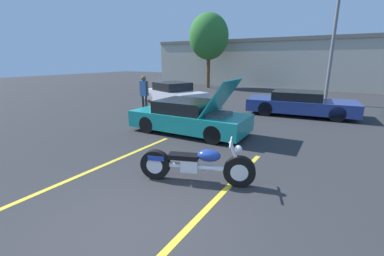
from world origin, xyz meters
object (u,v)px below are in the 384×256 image
object	(u,v)px
light_pole	(336,35)
show_car_hood_open	(190,117)
parked_car_left_row	(174,94)
spectator_by_show_car	(144,91)
tree_background	(209,37)
parked_car_mid_left_row	(300,103)
motorcycle	(196,165)

from	to	relation	value
light_pole	show_car_hood_open	size ratio (longest dim) A/B	1.64
show_car_hood_open	parked_car_left_row	distance (m)	6.13
show_car_hood_open	spectator_by_show_car	world-z (taller)	show_car_hood_open
light_pole	parked_car_left_row	size ratio (longest dim) A/B	1.57
tree_background	parked_car_mid_left_row	size ratio (longest dim) A/B	1.32
parked_car_left_row	light_pole	bearing A→B (deg)	52.43
show_car_hood_open	parked_car_mid_left_row	size ratio (longest dim) A/B	0.85
motorcycle	parked_car_mid_left_row	distance (m)	8.49
tree_background	parked_car_mid_left_row	bearing A→B (deg)	-42.41
parked_car_left_row	spectator_by_show_car	distance (m)	3.10
parked_car_mid_left_row	motorcycle	bearing A→B (deg)	-101.46
motorcycle	show_car_hood_open	bearing A→B (deg)	103.88
light_pole	tree_background	distance (m)	11.13
light_pole	tree_background	xyz separation A→B (m)	(-10.18, 4.45, 0.66)
parked_car_left_row	parked_car_mid_left_row	size ratio (longest dim) A/B	0.89
tree_background	show_car_hood_open	distance (m)	15.71
motorcycle	parked_car_mid_left_row	bearing A→B (deg)	65.52
light_pole	parked_car_mid_left_row	size ratio (longest dim) A/B	1.40
motorcycle	light_pole	bearing A→B (deg)	63.11
tree_background	spectator_by_show_car	xyz separation A→B (m)	(2.95, -12.12, -3.39)
tree_background	motorcycle	world-z (taller)	tree_background
motorcycle	parked_car_left_row	distance (m)	9.95
parked_car_left_row	parked_car_mid_left_row	world-z (taller)	parked_car_left_row
show_car_hood_open	spectator_by_show_car	distance (m)	3.94
show_car_hood_open	tree_background	bearing A→B (deg)	113.66
light_pole	parked_car_mid_left_row	bearing A→B (deg)	-102.14
tree_background	parked_car_left_row	bearing A→B (deg)	-74.53
parked_car_mid_left_row	parked_car_left_row	bearing A→B (deg)	178.30
tree_background	parked_car_left_row	xyz separation A→B (m)	(2.52, -9.09, -3.89)
show_car_hood_open	parked_car_mid_left_row	world-z (taller)	show_car_hood_open
tree_background	parked_car_left_row	size ratio (longest dim) A/B	1.48
light_pole	motorcycle	bearing A→B (deg)	-97.21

